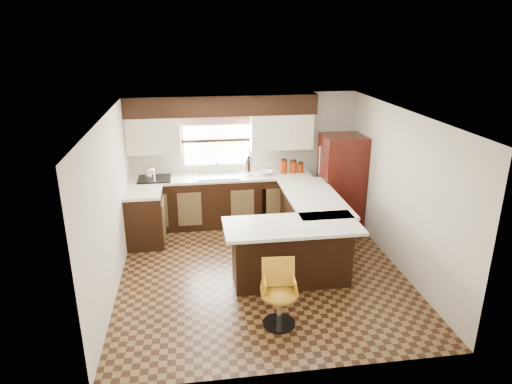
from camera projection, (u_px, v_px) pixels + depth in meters
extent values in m
plane|color=#49301A|center=(261.00, 271.00, 6.96)|extent=(4.40, 4.40, 0.00)
plane|color=silver|center=(262.00, 114.00, 6.15)|extent=(4.40, 4.40, 0.00)
plane|color=beige|center=(244.00, 158.00, 8.61)|extent=(4.40, 0.00, 4.40)
plane|color=beige|center=(296.00, 274.00, 4.50)|extent=(4.40, 0.00, 4.40)
plane|color=beige|center=(111.00, 205.00, 6.27)|extent=(0.00, 4.40, 4.40)
plane|color=beige|center=(400.00, 190.00, 6.84)|extent=(0.00, 4.40, 4.40)
cube|color=black|center=(222.00, 201.00, 8.52)|extent=(3.30, 0.60, 0.90)
cube|color=black|center=(145.00, 219.00, 7.73)|extent=(0.60, 0.70, 0.90)
cube|color=silver|center=(221.00, 177.00, 8.36)|extent=(3.30, 0.60, 0.04)
cube|color=silver|center=(143.00, 193.00, 7.57)|extent=(0.60, 0.70, 0.04)
cube|color=black|center=(222.00, 105.00, 8.04)|extent=(3.40, 0.35, 0.36)
cube|color=beige|center=(153.00, 135.00, 8.05)|extent=(0.94, 0.35, 0.64)
cube|color=beige|center=(281.00, 131.00, 8.36)|extent=(1.14, 0.35, 0.64)
cube|color=white|center=(217.00, 140.00, 8.40)|extent=(1.20, 0.02, 0.90)
cube|color=#D19B93|center=(216.00, 120.00, 8.23)|extent=(1.30, 0.06, 0.18)
cube|color=#B2B2B7|center=(219.00, 176.00, 8.32)|extent=(0.75, 0.45, 0.03)
cube|color=black|center=(277.00, 205.00, 8.39)|extent=(0.58, 0.03, 0.78)
cube|color=black|center=(154.00, 179.00, 8.16)|extent=(0.58, 0.50, 0.02)
cube|color=black|center=(309.00, 224.00, 7.51)|extent=(0.60, 1.95, 0.90)
cube|color=black|center=(291.00, 254.00, 6.53)|extent=(1.65, 0.60, 0.90)
cube|color=silver|center=(314.00, 197.00, 7.36)|extent=(0.84, 1.95, 0.04)
cube|color=silver|center=(292.00, 226.00, 6.29)|extent=(1.89, 0.84, 0.04)
cube|color=#370D09|center=(341.00, 182.00, 8.34)|extent=(0.73, 0.70, 1.71)
cylinder|color=silver|center=(249.00, 166.00, 8.36)|extent=(0.15, 0.15, 0.33)
imported|color=white|center=(266.00, 172.00, 8.45)|extent=(0.30, 0.30, 0.07)
cylinder|color=maroon|center=(284.00, 167.00, 8.49)|extent=(0.13, 0.13, 0.24)
cylinder|color=maroon|center=(293.00, 167.00, 8.52)|extent=(0.13, 0.13, 0.22)
cylinder|color=maroon|center=(300.00, 168.00, 8.54)|extent=(0.12, 0.12, 0.17)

